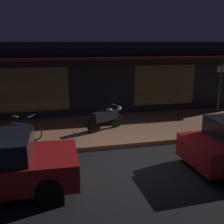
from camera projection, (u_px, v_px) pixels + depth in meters
name	position (u px, v px, depth m)	size (l,w,h in m)	color
ground_plane	(134.00, 160.00, 8.26)	(60.00, 60.00, 0.00)	black
sidewalk_slab	(112.00, 128.00, 11.07)	(18.00, 4.00, 0.15)	brown
storefront_building	(97.00, 77.00, 13.82)	(18.00, 3.30, 3.60)	black
motorcycle	(106.00, 118.00, 10.56)	(1.59, 0.90, 0.97)	black
bicycle_parked	(22.00, 129.00, 9.58)	(1.44, 0.90, 0.91)	black
sign_post	(220.00, 85.00, 13.24)	(0.44, 0.09, 2.40)	#47474C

